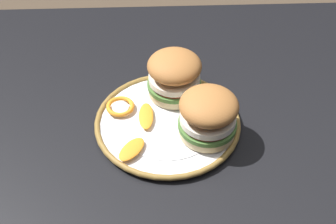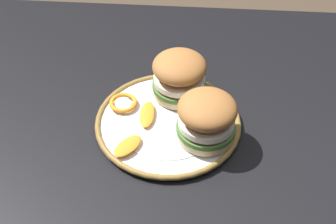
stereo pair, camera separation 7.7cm
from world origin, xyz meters
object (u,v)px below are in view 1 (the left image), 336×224
at_px(dining_table, 157,154).
at_px(sandwich_half_right, 209,114).
at_px(dinner_plate, 168,122).
at_px(sandwich_half_left, 175,74).

height_order(dining_table, sandwich_half_right, sandwich_half_right).
bearing_deg(dinner_plate, sandwich_half_left, 78.10).
distance_m(dinner_plate, sandwich_half_left, 0.11).
height_order(dinner_plate, sandwich_half_right, sandwich_half_right).
relative_size(dinner_plate, sandwich_half_right, 1.90).
bearing_deg(dinner_plate, dining_table, -165.22).
bearing_deg(sandwich_half_left, dining_table, -115.22).
bearing_deg(sandwich_half_right, dining_table, 162.86).
xyz_separation_m(dining_table, dinner_plate, (0.03, 0.01, 0.09)).
bearing_deg(sandwich_half_left, dinner_plate, -101.90).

